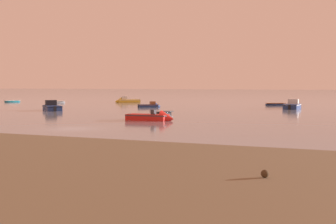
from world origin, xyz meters
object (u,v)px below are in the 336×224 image
rowboat_moored_1 (12,101)px  rowboat_moored_2 (164,113)px  motorboat_moored_3 (293,106)px  motorboat_moored_5 (125,101)px  rowboat_moored_3 (56,102)px  rowboat_moored_0 (275,104)px  motorboat_moored_4 (154,118)px  motorboat_moored_7 (51,108)px  motorboat_moored_6 (152,106)px

rowboat_moored_1 → rowboat_moored_2: bearing=-94.2°
motorboat_moored_3 → motorboat_moored_5: 42.63m
rowboat_moored_3 → motorboat_moored_3: 53.29m
rowboat_moored_0 → motorboat_moored_4: 46.81m
rowboat_moored_0 → rowboat_moored_2: (-8.26, -36.01, -0.02)m
rowboat_moored_3 → motorboat_moored_7: motorboat_moored_7 is taller
rowboat_moored_2 → rowboat_moored_3: bearing=-117.8°
motorboat_moored_5 → motorboat_moored_3: bearing=126.6°
rowboat_moored_2 → motorboat_moored_4: (3.60, -10.56, 0.11)m
rowboat_moored_0 → motorboat_moored_5: (-35.10, 1.58, 0.16)m
motorboat_moored_5 → motorboat_moored_6: 24.64m
rowboat_moored_3 → motorboat_moored_3: motorboat_moored_3 is taller
rowboat_moored_1 → motorboat_moored_4: motorboat_moored_4 is taller
motorboat_moored_4 → rowboat_moored_0: bearing=82.7°
rowboat_moored_1 → motorboat_moored_3: (66.46, -4.86, 0.20)m
rowboat_moored_2 → rowboat_moored_3: 48.49m
motorboat_moored_6 → rowboat_moored_2: bearing=-99.6°
rowboat_moored_3 → motorboat_moored_6: bearing=108.9°
rowboat_moored_0 → rowboat_moored_3: bearing=-18.1°
motorboat_moored_7 → rowboat_moored_1: bearing=3.9°
motorboat_moored_7 → motorboat_moored_6: bearing=-79.0°
motorboat_moored_4 → motorboat_moored_5: bearing=120.7°
rowboat_moored_2 → motorboat_moored_5: 46.19m
motorboat_moored_7 → rowboat_moored_2: bearing=-143.8°
rowboat_moored_0 → motorboat_moored_7: motorboat_moored_7 is taller
rowboat_moored_1 → motorboat_moored_7: 41.15m
rowboat_moored_3 → motorboat_moored_5: motorboat_moored_5 is taller
rowboat_moored_0 → motorboat_moored_3: bearing=86.8°
rowboat_moored_0 → rowboat_moored_2: 36.95m
rowboat_moored_3 → rowboat_moored_0: bearing=136.4°
motorboat_moored_3 → motorboat_moored_5: size_ratio=1.10×
rowboat_moored_0 → motorboat_moored_7: bearing=21.0°
motorboat_moored_6 → motorboat_moored_7: 18.99m
rowboat_moored_0 → motorboat_moored_3: (5.36, -11.86, 0.19)m
rowboat_moored_0 → rowboat_moored_1: 61.50m
rowboat_moored_3 → rowboat_moored_1: bearing=-56.9°
rowboat_moored_0 → motorboat_moored_6: motorboat_moored_6 is taller
rowboat_moored_0 → motorboat_moored_7: (-29.42, -33.26, 0.19)m
rowboat_moored_2 → motorboat_moored_7: 21.34m
motorboat_moored_7 → motorboat_moored_5: bearing=-37.2°
rowboat_moored_2 → rowboat_moored_1: bearing=-111.1°
motorboat_moored_5 → motorboat_moored_7: size_ratio=0.97×
rowboat_moored_2 → motorboat_moored_7: bearing=-89.8°
rowboat_moored_0 → motorboat_moored_6: bearing=14.4°
motorboat_moored_3 → motorboat_moored_6: bearing=102.0°
rowboat_moored_0 → rowboat_moored_2: size_ratio=1.14×
rowboat_moored_3 → motorboat_moored_3: bearing=122.8°
rowboat_moored_3 → motorboat_moored_5: size_ratio=0.75×
motorboat_moored_4 → motorboat_moored_6: 32.73m
motorboat_moored_3 → motorboat_moored_6: size_ratio=1.57×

